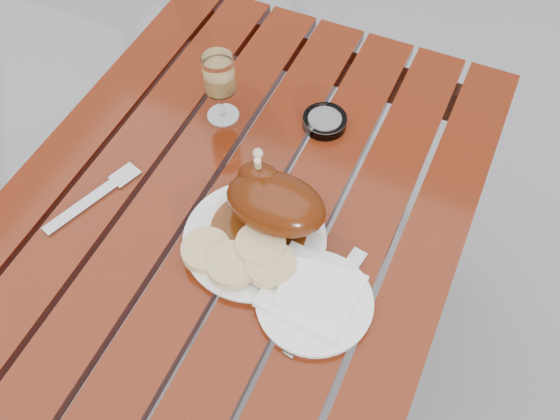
% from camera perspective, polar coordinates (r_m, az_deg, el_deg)
% --- Properties ---
extents(ground, '(60.00, 60.00, 0.00)m').
position_cam_1_polar(ground, '(1.76, -3.57, -15.21)').
color(ground, slate).
rests_on(ground, ground).
extents(table, '(0.80, 1.20, 0.75)m').
position_cam_1_polar(table, '(1.42, -4.35, -9.96)').
color(table, maroon).
rests_on(table, ground).
extents(dinner_plate, '(0.27, 0.27, 0.02)m').
position_cam_1_polar(dinner_plate, '(1.06, -2.32, -2.73)').
color(dinner_plate, white).
rests_on(dinner_plate, table).
extents(roast_duck, '(0.19, 0.17, 0.13)m').
position_cam_1_polar(roast_duck, '(1.04, -0.68, 0.81)').
color(roast_duck, '#5B270A').
rests_on(roast_duck, dinner_plate).
extents(bread_dumplings, '(0.19, 0.13, 0.03)m').
position_cam_1_polar(bread_dumplings, '(1.02, -3.47, -4.24)').
color(bread_dumplings, beige).
rests_on(bread_dumplings, dinner_plate).
extents(wine_glass, '(0.08, 0.08, 0.15)m').
position_cam_1_polar(wine_glass, '(1.21, -5.47, 11.02)').
color(wine_glass, tan).
rests_on(wine_glass, table).
extents(side_plate, '(0.25, 0.25, 0.02)m').
position_cam_1_polar(side_plate, '(1.01, 3.16, -8.44)').
color(side_plate, white).
rests_on(side_plate, table).
extents(napkin, '(0.15, 0.14, 0.01)m').
position_cam_1_polar(napkin, '(1.00, 2.88, -7.41)').
color(napkin, white).
rests_on(napkin, side_plate).
extents(ashtray, '(0.11, 0.11, 0.02)m').
position_cam_1_polar(ashtray, '(1.23, 4.10, 8.08)').
color(ashtray, '#B2B7BC').
rests_on(ashtray, table).
extents(fork, '(0.08, 0.18, 0.01)m').
position_cam_1_polar(fork, '(1.17, -17.10, 0.73)').
color(fork, gray).
rests_on(fork, table).
extents(knife, '(0.05, 0.19, 0.01)m').
position_cam_1_polar(knife, '(1.01, 3.74, -8.96)').
color(knife, gray).
rests_on(knife, table).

